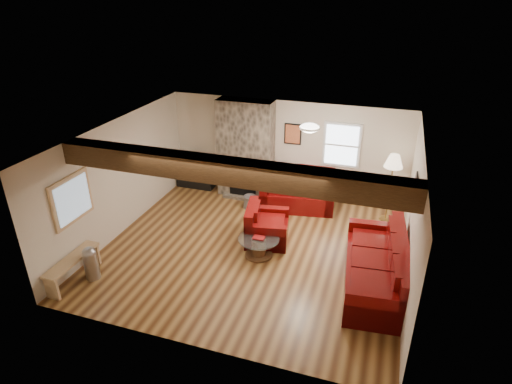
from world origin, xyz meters
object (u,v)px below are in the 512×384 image
at_px(tv_cabinet, 196,178).
at_px(television, 195,162).
at_px(armchair_red, 267,224).
at_px(floor_lamp, 393,165).
at_px(sofa_three, 376,264).
at_px(loveseat, 298,189).
at_px(coffee_table, 259,247).

xyz_separation_m(tv_cabinet, television, (0.00, 0.00, 0.46)).
distance_m(armchair_red, floor_lamp, 3.11).
distance_m(sofa_three, armchair_red, 2.46).
height_order(loveseat, television, loveseat).
xyz_separation_m(coffee_table, television, (-2.64, 2.65, 0.51)).
bearing_deg(tv_cabinet, television, 0.00).
relative_size(loveseat, coffee_table, 2.11).
xyz_separation_m(sofa_three, tv_cabinet, (-4.93, 2.92, -0.22)).
height_order(armchair_red, coffee_table, armchair_red).
relative_size(television, floor_lamp, 0.45).
xyz_separation_m(coffee_table, tv_cabinet, (-2.64, 2.65, 0.05)).
height_order(loveseat, armchair_red, loveseat).
xyz_separation_m(coffee_table, floor_lamp, (2.38, 2.36, 1.18)).
relative_size(coffee_table, floor_lamp, 0.52).
distance_m(loveseat, television, 2.91).
relative_size(armchair_red, floor_lamp, 0.61).
distance_m(sofa_three, tv_cabinet, 5.73).
xyz_separation_m(loveseat, television, (-2.89, 0.30, 0.25)).
distance_m(sofa_three, loveseat, 3.32).
distance_m(coffee_table, floor_lamp, 3.55).
bearing_deg(floor_lamp, armchair_red, -144.03).
bearing_deg(loveseat, tv_cabinet, 164.81).
relative_size(loveseat, television, 2.39).
distance_m(coffee_table, television, 3.78).
bearing_deg(television, armchair_red, -37.65).
relative_size(loveseat, armchair_red, 1.78).
height_order(sofa_three, coffee_table, sofa_three).
bearing_deg(armchair_red, sofa_three, -121.94).
height_order(television, floor_lamp, floor_lamp).
bearing_deg(armchair_red, coffee_table, 169.99).
height_order(loveseat, coffee_table, loveseat).
bearing_deg(loveseat, floor_lamp, -9.19).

